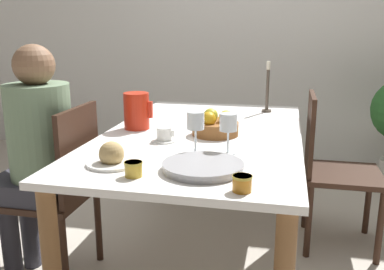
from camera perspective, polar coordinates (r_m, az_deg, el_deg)
The scene contains 16 objects.
ground_plane at distance 2.44m, azimuth 1.31°, elevation -16.69°, with size 20.00×20.00×0.00m, color beige.
wall_back at distance 4.17m, azimuth 7.19°, elevation 14.84°, with size 10.00×0.06×2.60m.
dining_table at distance 2.18m, azimuth 1.40°, elevation -2.16°, with size 0.97×1.66×0.74m.
chair_person_side at distance 2.23m, azimuth -17.43°, elevation -6.85°, with size 0.42×0.42×0.89m.
chair_opposite at distance 2.57m, azimuth 18.01°, elevation -4.00°, with size 0.42×0.42×0.89m.
person_seated at distance 2.18m, azimuth -20.18°, elevation -1.41°, with size 0.39×0.41×1.18m.
red_pitcher at distance 2.24m, azimuth -7.41°, elevation 3.24°, with size 0.16×0.13×0.19m.
wine_glass_water at distance 1.79m, azimuth 0.48°, elevation 1.66°, with size 0.07×0.07×0.18m.
wine_glass_juice at distance 1.78m, azimuth 4.86°, elevation 1.37°, with size 0.07×0.07×0.17m.
teacup_near_person at distance 1.99m, azimuth -3.72°, elevation -0.05°, with size 0.12×0.12×0.07m.
serving_tray at distance 1.60m, azimuth 1.47°, elevation -4.23°, with size 0.31×0.31×0.03m.
bread_plate at distance 1.68m, azimuth -10.66°, elevation -2.89°, with size 0.20×0.20×0.10m.
jam_jar_amber at distance 1.54m, azimuth -7.81°, elevation -4.42°, with size 0.07×0.07×0.05m.
jam_jar_red at distance 1.40m, azimuth 6.71°, elevation -6.32°, with size 0.07×0.07×0.05m.
fruit_bowl at distance 2.10m, azimuth 3.12°, elevation 1.25°, with size 0.23×0.23×0.12m.
candlestick_tall at distance 2.70m, azimuth 10.01°, elevation 5.59°, with size 0.06×0.06×0.31m.
Camera 1 is at (0.40, -2.05, 1.26)m, focal length 40.00 mm.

